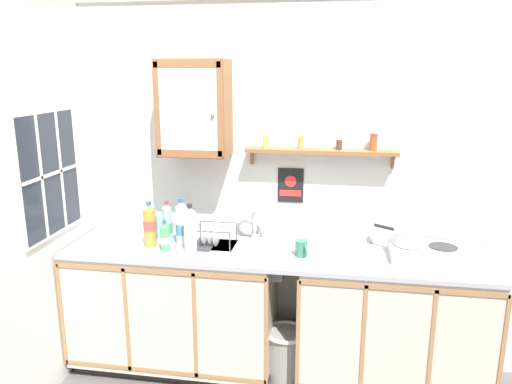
{
  "coord_description": "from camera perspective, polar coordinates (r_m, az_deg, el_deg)",
  "views": [
    {
      "loc": [
        0.4,
        -2.64,
        2.1
      ],
      "look_at": [
        -0.13,
        0.54,
        1.29
      ],
      "focal_mm": 34.65,
      "sensor_mm": 36.0,
      "label": 1
    }
  ],
  "objects": [
    {
      "name": "bottle_juice_amber_1",
      "position": [
        3.43,
        -12.18,
        -3.78
      ],
      "size": [
        0.08,
        0.08,
        0.31
      ],
      "color": "gold",
      "rests_on": "countertop"
    },
    {
      "name": "warning_sign",
      "position": [
        3.46,
        4.01,
        0.74
      ],
      "size": [
        0.18,
        0.01,
        0.24
      ],
      "color": "black"
    },
    {
      "name": "spice_shelf",
      "position": [
        3.33,
        7.65,
        4.82
      ],
      "size": [
        1.01,
        0.14,
        0.23
      ],
      "color": "brown"
    },
    {
      "name": "bottle_soda_green_0",
      "position": [
        3.35,
        -10.47,
        -5.16
      ],
      "size": [
        0.07,
        0.07,
        0.21
      ],
      "color": "#4CB266",
      "rests_on": "countertop"
    },
    {
      "name": "hot_plate_stove",
      "position": [
        3.35,
        19.0,
        -6.66
      ],
      "size": [
        0.44,
        0.31,
        0.08
      ],
      "color": "silver",
      "rests_on": "countertop"
    },
    {
      "name": "bottle_water_clear_2",
      "position": [
        3.29,
        -7.61,
        -4.28
      ],
      "size": [
        0.09,
        0.09,
        0.32
      ],
      "color": "silver",
      "rests_on": "countertop"
    },
    {
      "name": "countertop",
      "position": [
        3.31,
        1.97,
        -7.13
      ],
      "size": [
        2.79,
        0.61,
        0.03
      ],
      "primitive_type": "cube",
      "color": "#9EA3A8",
      "rests_on": "lower_cabinet_run"
    },
    {
      "name": "bottle_detergent_teal_5",
      "position": [
        3.59,
        -11.93,
        -3.79
      ],
      "size": [
        0.08,
        0.08,
        0.22
      ],
      "color": "teal",
      "rests_on": "countertop"
    },
    {
      "name": "side_wall_left",
      "position": [
        3.12,
        -27.05,
        -2.2
      ],
      "size": [
        0.05,
        3.51,
        2.61
      ],
      "primitive_type": "cube",
      "color": "silver",
      "rests_on": "ground"
    },
    {
      "name": "wall_cabinet",
      "position": [
        3.37,
        -7.16,
        9.6
      ],
      "size": [
        0.47,
        0.3,
        0.64
      ],
      "color": "brown"
    },
    {
      "name": "dish_rack",
      "position": [
        3.4,
        -4.96,
        -5.57
      ],
      "size": [
        0.28,
        0.24,
        0.17
      ],
      "color": "#333338",
      "rests_on": "countertop"
    },
    {
      "name": "mug",
      "position": [
        3.22,
        5.27,
        -6.5
      ],
      "size": [
        0.09,
        0.11,
        0.11
      ],
      "color": "#337259",
      "rests_on": "countertop"
    },
    {
      "name": "lower_cabinet_run_right",
      "position": [
        3.5,
        15.41,
        -14.6
      ],
      "size": [
        1.22,
        0.59,
        0.89
      ],
      "color": "black",
      "rests_on": "ground"
    },
    {
      "name": "trash_bin",
      "position": [
        3.58,
        3.45,
        -18.12
      ],
      "size": [
        0.3,
        0.3,
        0.37
      ],
      "color": "gray",
      "rests_on": "ground"
    },
    {
      "name": "lower_cabinet_run",
      "position": [
        3.65,
        -9.31,
        -13.04
      ],
      "size": [
        1.42,
        0.59,
        0.89
      ],
      "color": "black",
      "rests_on": "ground"
    },
    {
      "name": "backsplash",
      "position": [
        3.55,
        2.58,
        -4.69
      ],
      "size": [
        2.79,
        0.02,
        0.08
      ],
      "primitive_type": "cube",
      "color": "#9EA3A8",
      "rests_on": "countertop"
    },
    {
      "name": "sink",
      "position": [
        3.37,
        -0.41,
        -6.98
      ],
      "size": [
        0.53,
        0.47,
        0.46
      ],
      "color": "silver",
      "rests_on": "countertop"
    },
    {
      "name": "window",
      "position": [
        3.42,
        -22.73,
        1.93
      ],
      "size": [
        0.03,
        0.65,
        0.81
      ],
      "color": "#262D38"
    },
    {
      "name": "saucepan",
      "position": [
        3.33,
        17.19,
        -4.97
      ],
      "size": [
        0.31,
        0.25,
        0.1
      ],
      "color": "silver",
      "rests_on": "hot_plate_stove"
    },
    {
      "name": "bottle_water_blue_3",
      "position": [
        3.47,
        -10.2,
        -3.7
      ],
      "size": [
        0.07,
        0.07,
        0.3
      ],
      "color": "#8CB7E0",
      "rests_on": "countertop"
    },
    {
      "name": "back_wall",
      "position": [
        3.49,
        2.71,
        1.08
      ],
      "size": [
        3.43,
        0.07,
        2.61
      ],
      "color": "silver",
      "rests_on": "ground"
    },
    {
      "name": "bottle_opaque_white_4",
      "position": [
        3.43,
        -8.56,
        -3.71
      ],
      "size": [
        0.08,
        0.08,
        0.33
      ],
      "color": "white",
      "rests_on": "countertop"
    }
  ]
}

